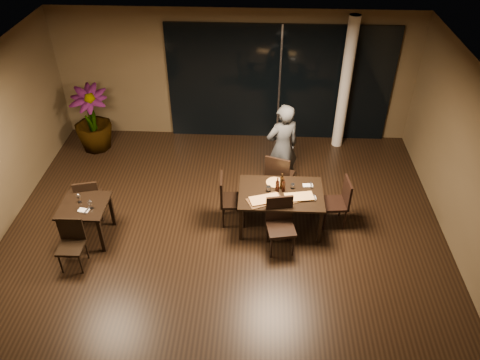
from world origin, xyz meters
name	(u,v)px	position (x,y,z in m)	size (l,w,h in m)	color
ground	(222,253)	(0.00, 0.00, 0.00)	(8.00, 8.00, 0.00)	black
wall_back	(235,75)	(0.00, 4.05, 1.50)	(8.00, 0.10, 3.00)	#4F412A
ceiling	(217,96)	(0.00, 0.00, 3.02)	(8.00, 8.00, 0.04)	silver
window_panel	(279,84)	(1.00, 3.96, 1.35)	(5.00, 0.06, 2.70)	black
column	(345,85)	(2.40, 3.65, 1.50)	(0.24, 0.24, 3.00)	silver
main_table	(281,196)	(1.00, 0.80, 0.68)	(1.50, 1.00, 0.75)	black
side_table	(85,210)	(-2.40, 0.30, 0.62)	(0.80, 0.80, 0.75)	black
chair_main_far	(279,175)	(0.98, 1.56, 0.58)	(0.61, 0.61, 1.04)	black
chair_main_near	(280,221)	(0.98, 0.25, 0.56)	(0.54, 0.54, 1.00)	black
chair_main_left	(229,197)	(0.06, 0.86, 0.56)	(0.49, 0.49, 1.01)	black
chair_main_right	(339,200)	(2.07, 0.90, 0.54)	(0.49, 0.49, 0.96)	black
chair_side_far	(89,197)	(-2.51, 0.78, 0.51)	(0.52, 0.52, 0.92)	black
chair_side_near	(72,241)	(-2.45, -0.32, 0.49)	(0.42, 0.42, 0.88)	black
diner	(282,147)	(1.04, 2.00, 0.93)	(0.63, 0.42, 1.86)	#303336
potted_plant	(92,119)	(-3.15, 3.23, 0.75)	(0.82, 0.82, 1.50)	#244C19
pizza_board_left	(265,200)	(0.72, 0.56, 0.76)	(0.61, 0.30, 0.01)	#3F2814
pizza_board_right	(299,198)	(1.31, 0.66, 0.76)	(0.50, 0.25, 0.01)	#462F16
oblong_pizza_left	(265,199)	(0.72, 0.56, 0.77)	(0.51, 0.23, 0.02)	maroon
oblong_pizza_right	(299,197)	(1.31, 0.66, 0.77)	(0.48, 0.23, 0.02)	maroon
round_pizza	(275,183)	(0.89, 1.08, 0.76)	(0.31, 0.31, 0.01)	#A91912
bottle_a	(277,185)	(0.93, 0.83, 0.90)	(0.07, 0.07, 0.30)	black
bottle_b	(284,185)	(1.04, 0.84, 0.89)	(0.06, 0.06, 0.27)	black
bottle_c	(282,181)	(1.01, 0.93, 0.91)	(0.07, 0.07, 0.33)	black
tumbler_left	(269,189)	(0.78, 0.84, 0.80)	(0.08, 0.08, 0.10)	white
tumbler_right	(293,186)	(1.21, 0.94, 0.79)	(0.08, 0.08, 0.09)	white
napkin_near	(311,198)	(1.52, 0.67, 0.76)	(0.18, 0.10, 0.01)	silver
napkin_far	(308,185)	(1.49, 1.02, 0.76)	(0.18, 0.10, 0.01)	white
wine_glass_a	(79,198)	(-2.48, 0.37, 0.84)	(0.08, 0.08, 0.17)	white
wine_glass_b	(90,205)	(-2.23, 0.21, 0.83)	(0.07, 0.07, 0.17)	white
side_napkin	(84,210)	(-2.34, 0.14, 0.76)	(0.18, 0.11, 0.01)	white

